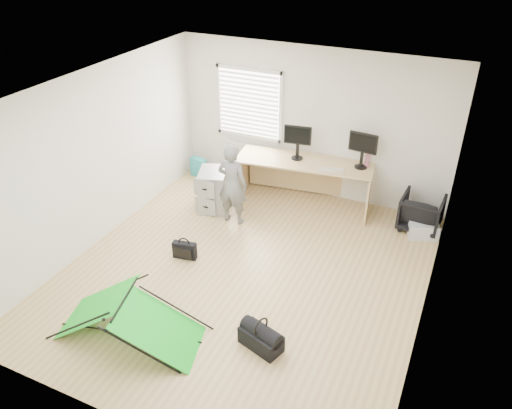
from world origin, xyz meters
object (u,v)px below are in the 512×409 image
at_px(desk, 303,182).
at_px(filing_cabinet, 213,190).
at_px(thermos, 367,159).
at_px(laptop_bag, 185,250).
at_px(monitor_left, 298,147).
at_px(person, 232,184).
at_px(monitor_right, 362,155).
at_px(office_chair, 421,212).
at_px(storage_crate, 423,229).
at_px(kite, 128,317).
at_px(duffel_bag, 261,339).

distance_m(desk, filing_cabinet, 1.61).
height_order(thermos, laptop_bag, thermos).
height_order(monitor_left, person, person).
bearing_deg(thermos, monitor_left, -170.26).
xyz_separation_m(monitor_right, thermos, (0.08, 0.08, -0.10)).
xyz_separation_m(desk, person, (-0.85, -1.12, 0.30)).
bearing_deg(office_chair, filing_cabinet, 17.23).
relative_size(filing_cabinet, thermos, 2.61).
height_order(monitor_right, storage_crate, monitor_right).
bearing_deg(laptop_bag, thermos, 40.75).
relative_size(monitor_left, laptop_bag, 1.30).
bearing_deg(desk, person, -135.00).
bearing_deg(office_chair, laptop_bag, 40.55).
relative_size(office_chair, kite, 0.36).
height_order(desk, office_chair, desk).
bearing_deg(storage_crate, laptop_bag, -146.53).
bearing_deg(desk, laptop_bag, -121.43).
bearing_deg(kite, filing_cabinet, 85.07).
distance_m(filing_cabinet, monitor_left, 1.66).
relative_size(thermos, office_chair, 0.41).
bearing_deg(filing_cabinet, desk, 12.15).
bearing_deg(duffel_bag, storage_crate, 84.16).
bearing_deg(duffel_bag, monitor_right, 104.31).
bearing_deg(filing_cabinet, monitor_right, 3.64).
relative_size(desk, filing_cabinet, 3.34).
bearing_deg(desk, kite, -109.22).
xyz_separation_m(monitor_left, thermos, (1.19, 0.20, -0.09)).
distance_m(thermos, office_chair, 1.25).
xyz_separation_m(person, laptop_bag, (-0.19, -1.25, -0.57)).
relative_size(office_chair, laptop_bag, 1.83).
bearing_deg(monitor_left, duffel_bag, -83.68).
relative_size(desk, monitor_left, 5.05).
bearing_deg(monitor_right, storage_crate, -12.29).
xyz_separation_m(desk, filing_cabinet, (-1.37, -0.86, -0.05)).
bearing_deg(desk, monitor_right, 1.65).
bearing_deg(person, laptop_bag, 80.97).
xyz_separation_m(person, storage_crate, (3.02, 0.87, -0.58)).
relative_size(storage_crate, duffel_bag, 0.86).
height_order(desk, duffel_bag, desk).
height_order(desk, filing_cabinet, desk).
bearing_deg(filing_cabinet, storage_crate, -10.12).
bearing_deg(storage_crate, office_chair, 112.98).
xyz_separation_m(monitor_left, storage_crate, (2.32, -0.28, -0.92)).
bearing_deg(thermos, monitor_right, -135.77).
bearing_deg(kite, monitor_left, 65.94).
xyz_separation_m(desk, monitor_right, (0.96, 0.16, 0.64)).
xyz_separation_m(filing_cabinet, storage_crate, (3.54, 0.61, -0.23)).
distance_m(office_chair, person, 3.15).
distance_m(filing_cabinet, monitor_right, 2.63).
height_order(desk, monitor_right, monitor_right).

